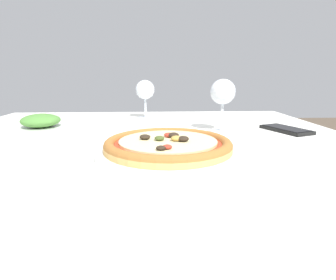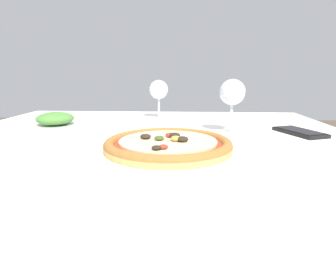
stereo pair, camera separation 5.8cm
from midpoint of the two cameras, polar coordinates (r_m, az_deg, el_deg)
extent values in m
cube|color=brown|center=(0.71, -2.03, -1.98)|extent=(1.03, 0.99, 0.04)
cube|color=silver|center=(0.70, -2.04, -0.33)|extent=(1.13, 1.09, 0.01)
cylinder|color=brown|center=(1.35, -20.28, -11.76)|extent=(0.06, 0.06, 0.70)
cylinder|color=brown|center=(1.31, 20.88, -12.65)|extent=(0.06, 0.06, 0.70)
cylinder|color=white|center=(0.58, 2.83, -2.43)|extent=(0.30, 0.30, 0.01)
cylinder|color=tan|center=(0.58, 2.85, -1.38)|extent=(0.26, 0.26, 0.01)
torus|color=#A3662D|center=(0.58, 2.85, -0.81)|extent=(0.26, 0.26, 0.02)
cylinder|color=#BC381E|center=(0.58, 2.85, -0.66)|extent=(0.22, 0.22, 0.00)
cylinder|color=beige|center=(0.58, 2.86, -0.28)|extent=(0.20, 0.20, 0.00)
ellipsoid|color=#A83323|center=(0.51, 2.28, -1.42)|extent=(0.02, 0.02, 0.01)
ellipsoid|color=#2D2319|center=(0.50, 0.92, -1.61)|extent=(0.02, 0.02, 0.01)
ellipsoid|color=#2D2319|center=(0.59, -1.79, 0.71)|extent=(0.02, 0.02, 0.01)
ellipsoid|color=#BC9342|center=(0.57, 4.57, 0.28)|extent=(0.02, 0.02, 0.01)
ellipsoid|color=#A83323|center=(0.60, 3.17, 1.02)|extent=(0.02, 0.02, 0.01)
ellipsoid|color=#2D2319|center=(0.56, 5.91, 0.16)|extent=(0.02, 0.02, 0.01)
ellipsoid|color=#425123|center=(0.57, 1.09, 0.38)|extent=(0.02, 0.02, 0.01)
ellipsoid|color=#2D2319|center=(0.60, 4.11, 0.95)|extent=(0.02, 0.02, 0.01)
cylinder|color=silver|center=(0.82, 14.54, 1.51)|extent=(0.07, 0.07, 0.00)
cylinder|color=silver|center=(0.81, 14.72, 4.43)|extent=(0.01, 0.01, 0.08)
sphere|color=silver|center=(0.80, 15.01, 9.38)|extent=(0.07, 0.07, 0.07)
cylinder|color=silver|center=(1.06, -0.47, 4.57)|extent=(0.07, 0.07, 0.00)
cylinder|color=silver|center=(1.05, -0.47, 6.62)|extent=(0.01, 0.01, 0.07)
sphere|color=silver|center=(1.05, -0.48, 10.21)|extent=(0.07, 0.07, 0.07)
cube|color=black|center=(0.87, 26.91, 1.42)|extent=(0.12, 0.16, 0.01)
cube|color=black|center=(0.87, 26.95, 1.78)|extent=(0.10, 0.14, 0.00)
cylinder|color=white|center=(0.92, -20.20, 2.61)|extent=(0.19, 0.19, 0.01)
ellipsoid|color=#4C8438|center=(0.92, -20.32, 4.11)|extent=(0.11, 0.11, 0.04)
camera|label=1|loc=(0.03, -87.14, 0.68)|focal=30.00mm
camera|label=2|loc=(0.03, 92.86, -0.68)|focal=30.00mm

